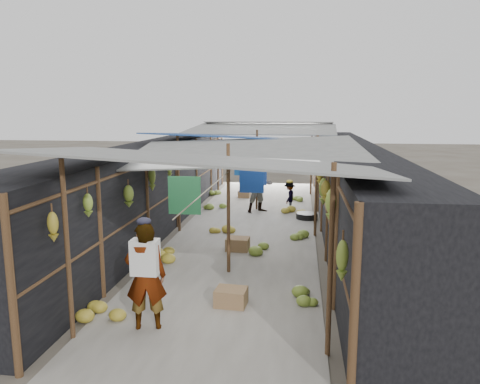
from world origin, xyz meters
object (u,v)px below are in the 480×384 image
at_px(vendor_elderly, 146,276).
at_px(vendor_seated, 289,197).
at_px(black_basin, 307,216).
at_px(crate_near, 238,244).
at_px(shopper_blue, 260,186).

distance_m(vendor_elderly, vendor_seated, 8.69).
xyz_separation_m(black_basin, vendor_elderly, (-2.45, -7.43, 0.73)).
bearing_deg(vendor_elderly, vendor_seated, -115.76).
bearing_deg(crate_near, vendor_elderly, -98.93).
bearing_deg(vendor_elderly, shopper_blue, -109.93).
bearing_deg(vendor_elderly, crate_near, -114.62).
relative_size(black_basin, shopper_blue, 0.37).
relative_size(black_basin, vendor_elderly, 0.39).
distance_m(crate_near, shopper_blue, 4.23).
height_order(shopper_blue, vendor_seated, shopper_blue).
bearing_deg(vendor_seated, vendor_elderly, -2.37).
height_order(crate_near, vendor_seated, vendor_seated).
distance_m(black_basin, vendor_elderly, 7.85).
height_order(vendor_elderly, shopper_blue, shopper_blue).
height_order(crate_near, shopper_blue, shopper_blue).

